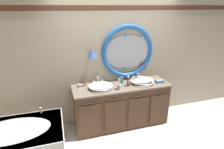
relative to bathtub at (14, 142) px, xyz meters
name	(u,v)px	position (x,y,z in m)	size (l,w,h in m)	color
ground_plane	(124,131)	(1.93, 0.17, -0.33)	(14.00, 14.00, 0.00)	silver
back_wall_assembly	(116,60)	(1.95, 0.75, 0.99)	(6.40, 0.26, 2.60)	beige
vanity_counter	(121,105)	(1.95, 0.42, 0.11)	(1.93, 0.63, 0.88)	brown
bathtub	(14,142)	(0.00, 0.00, 0.00)	(1.54, 0.98, 0.65)	white
sink_basin_left	(101,86)	(1.52, 0.40, 0.60)	(0.46, 0.46, 0.10)	white
sink_basin_right	(142,81)	(2.39, 0.40, 0.61)	(0.47, 0.47, 0.11)	white
faucet_set_left	(98,81)	(1.52, 0.63, 0.61)	(0.23, 0.15, 0.16)	silver
faucet_set_right	(137,76)	(2.39, 0.63, 0.61)	(0.23, 0.13, 0.15)	silver
toothbrush_holder_left	(119,86)	(1.84, 0.27, 0.61)	(0.09, 0.09, 0.22)	silver
toothbrush_holder_right	(128,83)	(2.07, 0.36, 0.61)	(0.08, 0.08, 0.21)	#996647
soap_dispenser	(122,80)	(1.99, 0.51, 0.62)	(0.06, 0.06, 0.15)	#388EBC
folded_hand_towel	(160,81)	(2.75, 0.34, 0.57)	(0.18, 0.12, 0.05)	#7593A8
toiletry_basket	(81,85)	(1.18, 0.60, 0.59)	(0.12, 0.09, 0.13)	beige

